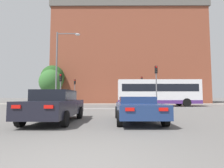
{
  "coord_description": "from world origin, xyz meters",
  "views": [
    {
      "loc": [
        0.69,
        -2.88,
        1.17
      ],
      "look_at": [
        0.59,
        17.34,
        2.67
      ],
      "focal_mm": 28.0,
      "sensor_mm": 36.0,
      "label": 1
    }
  ],
  "objects": [
    {
      "name": "stop_line_strip",
      "position": [
        0.0,
        14.58,
        0.0
      ],
      "size": [
        8.09,
        0.3,
        0.01
      ],
      "primitive_type": "cube",
      "color": "silver",
      "rests_on": "ground_plane"
    },
    {
      "name": "far_pavement",
      "position": [
        0.0,
        26.59,
        0.01
      ],
      "size": [
        68.98,
        2.5,
        0.01
      ],
      "primitive_type": "cube",
      "color": "#A09B91",
      "rests_on": "ground_plane"
    },
    {
      "name": "brick_civic_building",
      "position": [
        3.75,
        35.43,
        10.52
      ],
      "size": [
        30.51,
        13.3,
        26.7
      ],
      "color": "brown",
      "rests_on": "ground_plane"
    },
    {
      "name": "car_saloon_left",
      "position": [
        -2.02,
        5.33,
        0.76
      ],
      "size": [
        2.05,
        4.49,
        1.48
      ],
      "rotation": [
        0.0,
        0.0,
        -0.02
      ],
      "color": "black",
      "rests_on": "ground_plane"
    },
    {
      "name": "car_roadster_right",
      "position": [
        1.85,
        5.52,
        0.63
      ],
      "size": [
        2.06,
        4.54,
        1.18
      ],
      "rotation": [
        0.0,
        0.0,
        0.01
      ],
      "color": "navy",
      "rests_on": "ground_plane"
    },
    {
      "name": "bus_crossing_lead",
      "position": [
        6.39,
        19.31,
        1.77
      ],
      "size": [
        10.07,
        2.72,
        3.29
      ],
      "rotation": [
        0.0,
        0.0,
        1.57
      ],
      "color": "silver",
      "rests_on": "ground_plane"
    },
    {
      "name": "traffic_light_far_left",
      "position": [
        -5.62,
        25.86,
        2.75
      ],
      "size": [
        0.26,
        0.31,
        4.07
      ],
      "color": "slate",
      "rests_on": "ground_plane"
    },
    {
      "name": "traffic_light_near_right",
      "position": [
        5.27,
        15.42,
        2.98
      ],
      "size": [
        0.26,
        0.31,
        4.46
      ],
      "color": "slate",
      "rests_on": "ground_plane"
    },
    {
      "name": "traffic_light_far_right",
      "position": [
        5.5,
        26.04,
        3.03
      ],
      "size": [
        0.26,
        0.31,
        4.54
      ],
      "color": "slate",
      "rests_on": "ground_plane"
    },
    {
      "name": "traffic_light_near_left",
      "position": [
        -4.9,
        15.65,
        2.48
      ],
      "size": [
        0.26,
        0.31,
        3.64
      ],
      "color": "slate",
      "rests_on": "ground_plane"
    },
    {
      "name": "street_lamp_junction",
      "position": [
        -4.71,
        14.87,
        4.82
      ],
      "size": [
        2.47,
        0.36,
        7.91
      ],
      "color": "slate",
      "rests_on": "ground_plane"
    },
    {
      "name": "pedestrian_waiting",
      "position": [
        3.88,
        26.74,
        0.94
      ],
      "size": [
        0.24,
        0.41,
        1.61
      ],
      "rotation": [
        0.0,
        0.0,
        4.66
      ],
      "color": "#333851",
      "rests_on": "ground_plane"
    },
    {
      "name": "tree_by_building",
      "position": [
        -9.64,
        26.05,
        3.71
      ],
      "size": [
        3.87,
        3.87,
        5.76
      ],
      "color": "#4C3823",
      "rests_on": "ground_plane"
    },
    {
      "name": "tree_kerbside",
      "position": [
        -10.28,
        28.64,
        4.69
      ],
      "size": [
        4.2,
        4.2,
        6.91
      ],
      "color": "#4C3823",
      "rests_on": "ground_plane"
    }
  ]
}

